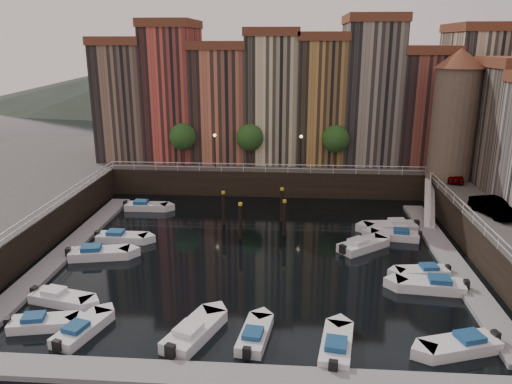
# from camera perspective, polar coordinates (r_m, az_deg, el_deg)

# --- Properties ---
(ground) EXTENTS (200.00, 200.00, 0.00)m
(ground) POSITION_cam_1_polar(r_m,az_deg,el_deg) (43.26, -0.12, -6.90)
(ground) COLOR black
(ground) RESTS_ON ground
(quay_far) EXTENTS (80.00, 20.00, 3.00)m
(quay_far) POSITION_cam_1_polar(r_m,az_deg,el_deg) (67.47, 1.57, 3.15)
(quay_far) COLOR black
(quay_far) RESTS_ON ground
(dock_left) EXTENTS (2.00, 28.00, 0.35)m
(dock_left) POSITION_cam_1_polar(r_m,az_deg,el_deg) (46.35, -20.74, -6.15)
(dock_left) COLOR gray
(dock_left) RESTS_ON ground
(dock_right) EXTENTS (2.00, 28.00, 0.35)m
(dock_right) POSITION_cam_1_polar(r_m,az_deg,el_deg) (44.17, 21.41, -7.37)
(dock_right) COLOR gray
(dock_right) RESTS_ON ground
(dock_near) EXTENTS (30.00, 2.00, 0.35)m
(dock_near) POSITION_cam_1_polar(r_m,az_deg,el_deg) (28.48, -2.92, -20.37)
(dock_near) COLOR gray
(dock_near) RESTS_ON ground
(mountains) EXTENTS (145.00, 100.00, 18.00)m
(mountains) POSITION_cam_1_polar(r_m,az_deg,el_deg) (149.81, 3.86, 13.10)
(mountains) COLOR #2D382D
(mountains) RESTS_ON ground
(far_terrace) EXTENTS (48.70, 10.30, 17.50)m
(far_terrace) POSITION_cam_1_polar(r_m,az_deg,el_deg) (63.34, 4.58, 10.90)
(far_terrace) COLOR #7D634F
(far_terrace) RESTS_ON quay_far
(corner_tower) EXTENTS (5.20, 5.20, 13.80)m
(corner_tower) POSITION_cam_1_polar(r_m,az_deg,el_deg) (57.06, 21.77, 8.37)
(corner_tower) COLOR #6B5B4C
(corner_tower) RESTS_ON quay_right
(promenade_trees) EXTENTS (21.20, 3.20, 5.20)m
(promenade_trees) POSITION_cam_1_polar(r_m,az_deg,el_deg) (58.87, -0.06, 6.21)
(promenade_trees) COLOR black
(promenade_trees) RESTS_ON quay_far
(street_lamps) EXTENTS (10.36, 0.36, 4.18)m
(street_lamps) POSITION_cam_1_polar(r_m,az_deg,el_deg) (58.00, 0.19, 5.36)
(street_lamps) COLOR black
(street_lamps) RESTS_ON quay_far
(railings) EXTENTS (36.08, 34.04, 0.52)m
(railings) POSITION_cam_1_polar(r_m,az_deg,el_deg) (46.52, 0.34, -0.20)
(railings) COLOR white
(railings) RESTS_ON ground
(gangway) EXTENTS (2.78, 8.32, 3.73)m
(gangway) POSITION_cam_1_polar(r_m,az_deg,el_deg) (53.73, 19.24, -0.91)
(gangway) COLOR white
(gangway) RESTS_ON ground
(mooring_pilings) EXTENTS (6.36, 5.48, 3.78)m
(mooring_pilings) POSITION_cam_1_polar(r_m,az_deg,el_deg) (47.72, 0.19, -2.46)
(mooring_pilings) COLOR black
(mooring_pilings) RESTS_ON ground
(boat_left_0) EXTENTS (4.49, 2.40, 1.00)m
(boat_left_0) POSITION_cam_1_polar(r_m,az_deg,el_deg) (35.30, -23.28, -13.57)
(boat_left_0) COLOR silver
(boat_left_0) RESTS_ON ground
(boat_left_1) EXTENTS (4.76, 2.63, 1.06)m
(boat_left_1) POSITION_cam_1_polar(r_m,az_deg,el_deg) (37.82, -21.44, -11.21)
(boat_left_1) COLOR silver
(boat_left_1) RESTS_ON ground
(boat_left_2) EXTENTS (5.29, 2.82, 1.18)m
(boat_left_2) POSITION_cam_1_polar(r_m,az_deg,el_deg) (44.12, -17.59, -6.68)
(boat_left_2) COLOR silver
(boat_left_2) RESTS_ON ground
(boat_left_3) EXTENTS (4.75, 1.78, 1.09)m
(boat_left_3) POSITION_cam_1_polar(r_m,az_deg,el_deg) (47.06, -15.16, -5.02)
(boat_left_3) COLOR silver
(boat_left_3) RESTS_ON ground
(boat_left_4) EXTENTS (4.75, 1.75, 1.09)m
(boat_left_4) POSITION_cam_1_polar(r_m,az_deg,el_deg) (55.16, -12.51, -1.60)
(boat_left_4) COLOR silver
(boat_left_4) RESTS_ON ground
(boat_right_0) EXTENTS (5.02, 3.15, 1.13)m
(boat_right_0) POSITION_cam_1_polar(r_m,az_deg,el_deg) (32.74, 22.41, -15.89)
(boat_right_0) COLOR silver
(boat_right_0) RESTS_ON ground
(boat_right_1) EXTENTS (5.17, 2.29, 1.17)m
(boat_right_1) POSITION_cam_1_polar(r_m,az_deg,el_deg) (39.07, 19.43, -10.01)
(boat_right_1) COLOR silver
(boat_right_1) RESTS_ON ground
(boat_right_2) EXTENTS (4.29, 2.05, 0.96)m
(boat_right_2) POSITION_cam_1_polar(r_m,az_deg,el_deg) (41.15, 18.56, -8.63)
(boat_right_2) COLOR silver
(boat_right_2) RESTS_ON ground
(boat_right_3) EXTENTS (4.64, 2.23, 1.04)m
(boat_right_3) POSITION_cam_1_polar(r_m,az_deg,el_deg) (47.71, 15.68, -4.78)
(boat_right_3) COLOR silver
(boat_right_3) RESTS_ON ground
(boat_right_4) EXTENTS (5.29, 2.43, 1.19)m
(boat_right_4) POSITION_cam_1_polar(r_m,az_deg,el_deg) (49.62, 15.23, -3.84)
(boat_right_4) COLOR silver
(boat_right_4) RESTS_ON ground
(boat_near_0) EXTENTS (2.80, 4.63, 1.04)m
(boat_near_0) POSITION_cam_1_polar(r_m,az_deg,el_deg) (33.68, -19.30, -14.61)
(boat_near_0) COLOR silver
(boat_near_0) RESTS_ON ground
(boat_near_1) EXTENTS (3.54, 5.35, 1.21)m
(boat_near_1) POSITION_cam_1_polar(r_m,az_deg,el_deg) (31.79, -7.16, -15.60)
(boat_near_1) COLOR silver
(boat_near_1) RESTS_ON ground
(boat_near_2) EXTENTS (2.14, 4.48, 1.01)m
(boat_near_2) POSITION_cam_1_polar(r_m,az_deg,el_deg) (31.39, -0.17, -16.07)
(boat_near_2) COLOR silver
(boat_near_2) RESTS_ON ground
(boat_near_3) EXTENTS (2.42, 4.88, 1.09)m
(boat_near_3) POSITION_cam_1_polar(r_m,az_deg,el_deg) (30.76, 9.17, -17.00)
(boat_near_3) COLOR silver
(boat_near_3) RESTS_ON ground
(car_a) EXTENTS (2.59, 4.26, 1.36)m
(car_a) POSITION_cam_1_polar(r_m,az_deg,el_deg) (57.26, 21.83, 1.71)
(car_a) COLOR gray
(car_a) RESTS_ON quay_right
(car_b) EXTENTS (2.98, 4.92, 1.53)m
(car_b) POSITION_cam_1_polar(r_m,az_deg,el_deg) (47.21, 25.47, -1.66)
(car_b) COLOR gray
(car_b) RESTS_ON quay_right
(boat_extra_170) EXTENTS (4.85, 4.40, 1.16)m
(boat_extra_170) POSITION_cam_1_polar(r_m,az_deg,el_deg) (44.65, 12.05, -5.97)
(boat_extra_170) COLOR silver
(boat_extra_170) RESTS_ON ground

